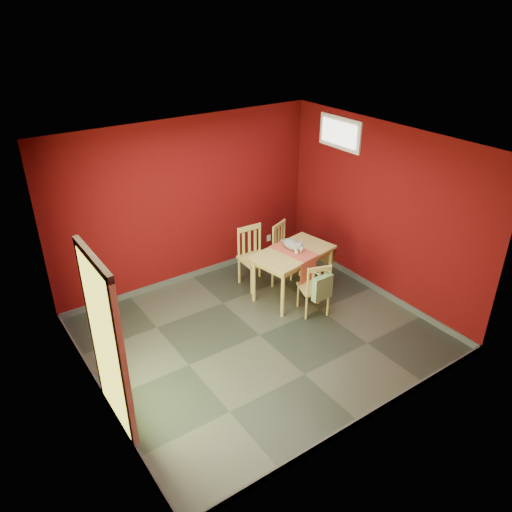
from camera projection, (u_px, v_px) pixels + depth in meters
ground at (260, 335)px, 7.07m from camera, size 4.50×4.50×0.00m
room_shell at (260, 332)px, 7.04m from camera, size 4.50×4.50×4.50m
doorway at (105, 341)px, 5.13m from camera, size 0.06×1.01×2.13m
window at (340, 133)px, 7.81m from camera, size 0.05×0.90×0.50m
outlet_plate at (269, 238)px, 9.18m from camera, size 0.08×0.02×0.12m
dining_table at (293, 257)px, 7.71m from camera, size 1.36×0.94×0.78m
table_runner at (298, 257)px, 7.60m from camera, size 0.48×0.80×0.37m
chair_far_left at (254, 256)px, 8.09m from camera, size 0.49×0.49×1.00m
chair_far_right at (286, 248)px, 8.45m from camera, size 0.55×0.55×0.90m
chair_near at (315, 287)px, 7.37m from camera, size 0.51×0.51×0.86m
tote_bag at (322, 288)px, 7.15m from camera, size 0.31×0.19×0.44m
cat at (292, 243)px, 7.69m from camera, size 0.40×0.49×0.22m
picture_frame at (324, 252)px, 8.88m from camera, size 0.19×0.44×0.43m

